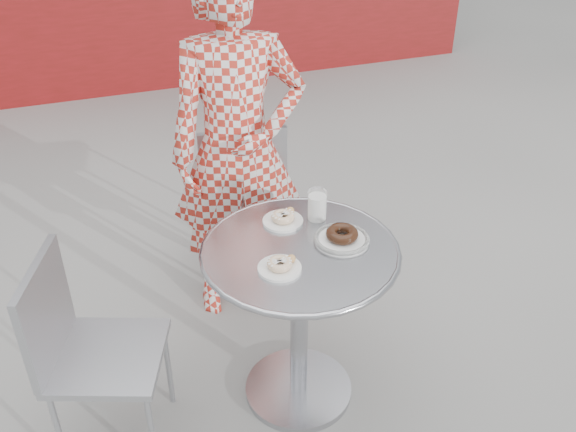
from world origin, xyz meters
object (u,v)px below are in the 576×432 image
object	(u,v)px
seated_person	(238,150)
plate_near	(280,265)
chair_far	(241,220)
plate_checker	(342,238)
milk_cup	(317,206)
bistro_table	(300,288)
plate_far	(283,218)
chair_left	(112,388)

from	to	relation	value
seated_person	plate_near	bearing A→B (deg)	-89.65
seated_person	plate_near	distance (m)	0.77
seated_person	chair_far	bearing A→B (deg)	81.07
seated_person	plate_checker	xyz separation A→B (m)	(0.20, -0.68, -0.07)
chair_far	seated_person	distance (m)	0.64
chair_far	milk_cup	world-z (taller)	same
milk_cup	bistro_table	bearing A→B (deg)	-128.07
plate_far	plate_near	size ratio (longest dim) A/B	1.02
plate_near	plate_checker	xyz separation A→B (m)	(0.27, 0.08, 0.00)
chair_left	seated_person	world-z (taller)	seated_person
chair_far	plate_checker	xyz separation A→B (m)	(0.13, -0.98, 0.50)
plate_near	milk_cup	xyz separation A→B (m)	(0.24, 0.26, 0.04)
milk_cup	seated_person	bearing A→B (deg)	108.70
chair_left	plate_checker	bearing A→B (deg)	-72.26
plate_far	milk_cup	distance (m)	0.14
plate_near	chair_far	bearing A→B (deg)	82.34
seated_person	chair_left	bearing A→B (deg)	-132.04
bistro_table	chair_far	xyz separation A→B (m)	(0.03, 0.97, -0.30)
bistro_table	seated_person	xyz separation A→B (m)	(-0.04, 0.68, 0.27)
bistro_table	chair_left	xyz separation A→B (m)	(-0.74, 0.03, -0.31)
bistro_table	milk_cup	world-z (taller)	milk_cup
chair_far	plate_far	distance (m)	0.92
chair_left	plate_far	xyz separation A→B (m)	(0.74, 0.16, 0.51)
chair_left	plate_far	distance (m)	0.91
chair_far	plate_far	bearing A→B (deg)	94.37
plate_checker	milk_cup	world-z (taller)	milk_cup
bistro_table	plate_far	world-z (taller)	plate_far
chair_far	milk_cup	distance (m)	0.97
chair_far	plate_checker	size ratio (longest dim) A/B	4.17
chair_left	plate_near	size ratio (longest dim) A/B	5.37
chair_left	plate_checker	world-z (taller)	chair_left
plate_far	chair_left	bearing A→B (deg)	-168.09
chair_left	plate_near	bearing A→B (deg)	-80.77
seated_person	plate_far	bearing A→B (deg)	-79.82
plate_near	plate_checker	bearing A→B (deg)	17.33
bistro_table	plate_near	world-z (taller)	plate_near
seated_person	plate_near	world-z (taller)	seated_person
bistro_table	plate_far	size ratio (longest dim) A/B	4.75
chair_left	milk_cup	xyz separation A→B (m)	(0.87, 0.14, 0.55)
plate_far	milk_cup	size ratio (longest dim) A/B	1.27
chair_far	chair_left	world-z (taller)	chair_far
chair_far	plate_near	distance (m)	1.18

